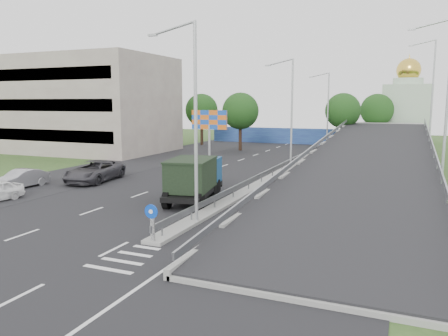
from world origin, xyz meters
The scene contains 21 objects.
ground centered at (0.00, 0.00, 0.00)m, with size 160.00×160.00×0.00m, color #2D4C1E.
road_surface centered at (-3.00, 20.00, 0.00)m, with size 26.00×90.00×0.04m, color black.
parking_strip centered at (-16.00, 20.00, 0.00)m, with size 8.00×90.00×0.05m, color black.
median centered at (0.00, 24.00, 0.10)m, with size 1.00×44.00×0.20m, color gray.
overpass_ramp centered at (7.50, 24.00, 1.75)m, with size 10.00×50.00×3.50m.
median_guardrail centered at (0.00, 24.00, 0.75)m, with size 0.09×44.00×0.71m.
sign_bollard centered at (0.00, 2.17, 1.03)m, with size 0.64×0.23×1.67m.
lamp_post_near centered at (0.11, 6.00, 5.81)m, with size 2.74×0.18×10.08m.
lamp_post_mid centered at (0.11, 26.00, 5.81)m, with size 2.74×0.18×10.08m.
lamp_post_far centered at (0.11, 46.00, 5.81)m, with size 2.74×0.18×10.08m.
beige_building centered at (-30.00, 32.00, 6.00)m, with size 24.00×14.00×12.00m, color gray.
blue_wall centered at (-4.00, 52.00, 1.20)m, with size 30.00×0.50×2.40m, color navy.
church centered at (10.00, 60.00, 5.31)m, with size 7.00×7.00×13.80m.
billboard centered at (-9.00, 28.00, 4.19)m, with size 4.00×0.24×5.50m.
tree_left_mid centered at (-10.00, 40.00, 5.18)m, with size 4.80×4.80×7.60m.
tree_median_far centered at (2.00, 48.00, 5.18)m, with size 4.80×4.80×7.60m.
tree_left_far centered at (-18.00, 45.00, 5.18)m, with size 4.80×4.80×7.60m.
tree_ramp_far centered at (6.00, 55.00, 5.18)m, with size 4.80×4.80×7.60m.
dump_truck centered at (-2.24, 10.88, 1.57)m, with size 3.47×6.74×2.83m.
parked_car_b centered at (-16.02, 9.73, 0.69)m, with size 1.47×4.20×1.38m, color #9C9CA1.
parked_car_c centered at (-12.77, 14.05, 0.84)m, with size 2.78×6.03×1.67m, color #37363B.
Camera 1 is at (10.12, -13.85, 6.28)m, focal length 35.00 mm.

